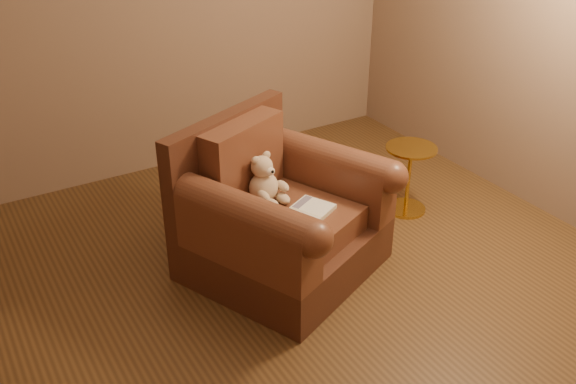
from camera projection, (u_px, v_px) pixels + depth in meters
floor at (297, 299)px, 3.63m from camera, size 4.00×4.00×0.00m
armchair at (278, 216)px, 3.75m from camera, size 1.28×1.26×0.89m
teddy_bear at (266, 184)px, 3.70m from camera, size 0.22×0.25×0.30m
guidebook at (305, 214)px, 3.59m from camera, size 0.41×0.34×0.03m
side_table at (409, 177)px, 4.37m from camera, size 0.35×0.35×0.48m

